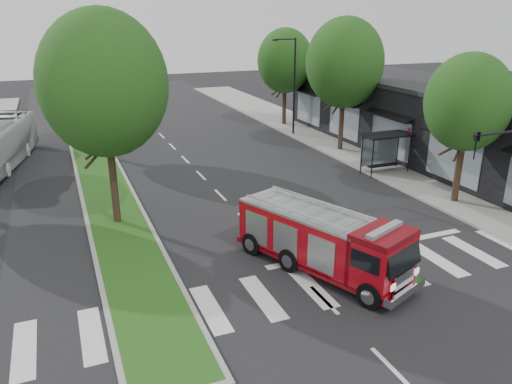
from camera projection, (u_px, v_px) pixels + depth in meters
ground at (278, 254)px, 21.56m from camera, size 140.00×140.00×0.00m
sidewalk_right at (382, 162)px, 34.69m from camera, size 5.00×80.00×0.15m
median at (95, 160)px, 35.12m from camera, size 3.00×50.00×0.15m
storefront_row at (438, 123)px, 35.47m from camera, size 8.00×30.00×5.00m
bus_shelter at (385, 142)px, 31.95m from camera, size 3.20×1.60×2.61m
tree_right_near at (468, 103)px, 25.53m from camera, size 4.40×4.40×8.05m
tree_right_mid at (345, 63)px, 35.67m from camera, size 5.60×5.60×9.72m
tree_right_far at (285, 61)px, 44.62m from camera, size 5.00×5.00×8.73m
tree_median_near at (104, 84)px, 22.38m from camera, size 5.80×5.80×10.16m
tree_median_far at (82, 64)px, 34.71m from camera, size 5.60×5.60×9.72m
streetlight_right_far at (293, 82)px, 41.17m from camera, size 2.11×0.20×8.00m
fire_engine at (322, 240)px, 19.85m from camera, size 5.08×8.01×2.68m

